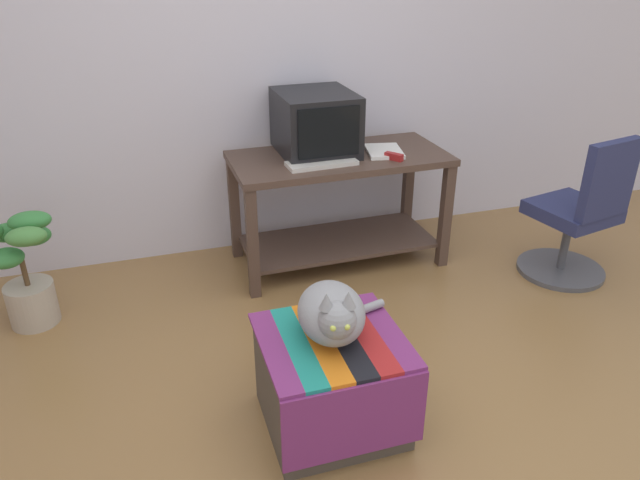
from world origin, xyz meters
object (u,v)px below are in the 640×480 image
at_px(office_chair, 579,218).
at_px(keyboard, 322,163).
at_px(desk, 339,191).
at_px(tv_monitor, 315,124).
at_px(book, 384,151).
at_px(stapler, 394,157).
at_px(cat, 333,313).
at_px(ottoman_with_blanket, 332,382).
at_px(potted_plant, 25,272).

bearing_deg(office_chair, keyboard, -30.18).
height_order(desk, tv_monitor, tv_monitor).
distance_m(book, stapler, 0.13).
xyz_separation_m(book, office_chair, (1.01, -0.58, -0.33)).
bearing_deg(book, stapler, -76.69).
distance_m(tv_monitor, office_chair, 1.65).
bearing_deg(cat, desk, 79.50).
bearing_deg(desk, ottoman_with_blanket, -110.82).
bearing_deg(tv_monitor, stapler, -35.87).
height_order(potted_plant, office_chair, office_chair).
relative_size(book, stapler, 2.38).
relative_size(keyboard, potted_plant, 0.63).
xyz_separation_m(desk, keyboard, (-0.15, -0.14, 0.24)).
xyz_separation_m(cat, office_chair, (1.78, 0.74, -0.16)).
relative_size(tv_monitor, stapler, 4.57).
distance_m(keyboard, stapler, 0.43).
height_order(desk, book, book).
distance_m(ottoman_with_blanket, potted_plant, 1.75).
relative_size(cat, office_chair, 0.49).
bearing_deg(tv_monitor, office_chair, -28.06).
distance_m(potted_plant, office_chair, 3.09).
xyz_separation_m(cat, potted_plant, (-1.28, 1.17, -0.23)).
xyz_separation_m(ottoman_with_blanket, cat, (0.00, 0.02, 0.32)).
height_order(tv_monitor, keyboard, tv_monitor).
height_order(tv_monitor, stapler, tv_monitor).
height_order(keyboard, book, keyboard).
relative_size(office_chair, stapler, 8.09).
relative_size(cat, stapler, 3.97).
bearing_deg(keyboard, tv_monitor, 78.01).
distance_m(tv_monitor, book, 0.44).
height_order(office_chair, stapler, office_chair).
relative_size(keyboard, ottoman_with_blanket, 0.71).
xyz_separation_m(potted_plant, office_chair, (3.06, -0.43, 0.08)).
bearing_deg(potted_plant, tv_monitor, 9.68).
bearing_deg(office_chair, potted_plant, -19.71).
distance_m(keyboard, office_chair, 1.55).
distance_m(keyboard, book, 0.43).
height_order(ottoman_with_blanket, office_chair, office_chair).
bearing_deg(cat, office_chair, 32.16).
bearing_deg(keyboard, desk, 38.77).
height_order(book, stapler, stapler).
height_order(desk, keyboard, keyboard).
xyz_separation_m(keyboard, book, (0.42, 0.10, -0.00)).
xyz_separation_m(tv_monitor, stapler, (0.39, -0.27, -0.16)).
relative_size(book, office_chair, 0.29).
bearing_deg(desk, stapler, -33.51).
bearing_deg(desk, book, -9.59).
bearing_deg(cat, keyboard, 83.89).
distance_m(book, potted_plant, 2.09).
bearing_deg(keyboard, potted_plant, 178.35).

